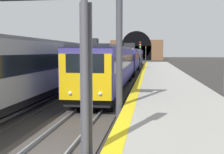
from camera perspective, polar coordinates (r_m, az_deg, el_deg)
platform_right at (r=8.34m, az=17.14°, el=-14.92°), size 112.00×4.90×1.00m
platform_right_edge_strip at (r=8.12m, az=1.42°, el=-11.51°), size 112.00×0.50×0.01m
train_main_approaching at (r=43.54m, az=3.55°, el=3.70°), size 60.18×2.96×4.65m
train_adjacent_platform at (r=25.59m, az=-9.26°, el=2.94°), size 41.40×2.97×5.00m
railway_signal_near at (r=6.13m, az=-5.64°, el=6.01°), size 0.39×0.38×5.71m
railway_signal_mid at (r=38.83m, az=5.79°, el=4.59°), size 0.39×0.38×4.76m
railway_signal_far at (r=85.99m, az=6.96°, el=5.03°), size 0.39×0.38×4.99m
overhead_signal_gantry at (r=13.05m, az=-17.07°, el=11.96°), size 0.70×8.47×6.47m
tunnel_portal at (r=108.47m, az=5.05°, el=5.56°), size 2.38×20.39×11.42m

